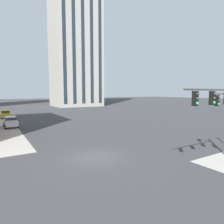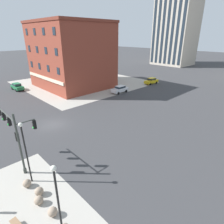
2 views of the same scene
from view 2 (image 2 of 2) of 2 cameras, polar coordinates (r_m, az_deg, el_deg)
ground_plane at (r=30.85m, az=-17.61°, el=-3.62°), size 320.00×320.00×0.00m
sidewalk_far_corner at (r=56.86m, az=-8.92°, el=8.93°), size 32.00×32.00×0.02m
traffic_signal_main at (r=20.99m, az=-27.48°, el=-4.99°), size 6.40×2.09×6.50m
bollard_sphere_curb_a at (r=20.00m, az=-24.39°, el=-19.08°), size 0.75×0.75×0.75m
bollard_sphere_curb_b at (r=18.84m, az=-21.26°, el=-21.50°), size 0.75×0.75×0.75m
bollard_sphere_curb_c at (r=18.10m, az=-21.33°, el=-23.68°), size 0.75×0.75×0.75m
bollard_sphere_curb_d at (r=16.99m, az=-17.56°, el=-26.88°), size 0.75×0.75×0.75m
street_lamp_corner_near at (r=18.50m, az=-24.87°, el=-9.64°), size 0.36×0.36×6.20m
street_lamp_mid_sidewalk at (r=13.31m, az=-16.27°, el=-23.08°), size 0.36×0.36×5.94m
car_main_northbound_near at (r=55.16m, az=11.86°, el=9.30°), size 2.02×4.46×1.68m
car_main_northbound_far at (r=45.50m, az=2.41°, el=7.00°), size 1.95×4.43×1.68m
car_main_southbound_far at (r=53.52m, az=-26.84°, el=6.96°), size 4.45×2.00×1.68m
storefront_block_near_corner at (r=51.83m, az=-12.22°, el=16.52°), size 18.87×16.05×16.18m
residential_tower_skyline_left at (r=96.12m, az=19.80°, el=29.19°), size 16.07×14.29×52.42m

